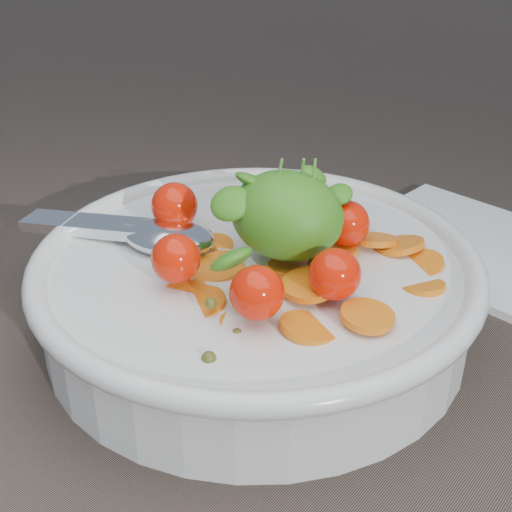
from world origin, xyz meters
The scene contains 3 objects.
ground centered at (0.00, 0.00, 0.00)m, with size 6.00×6.00×0.00m, color brown.
bowl centered at (-0.03, -0.01, 0.04)m, with size 0.33×0.31×0.13m.
napkin centered at (0.04, 0.20, 0.00)m, with size 0.18×0.16×0.01m, color white.
Camera 1 is at (0.23, -0.34, 0.30)m, focal length 50.00 mm.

